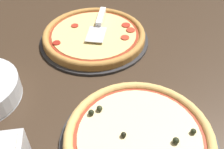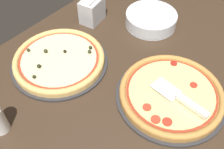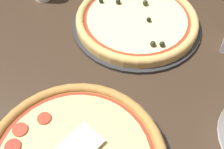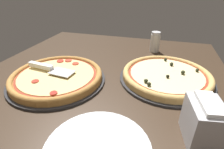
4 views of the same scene
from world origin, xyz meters
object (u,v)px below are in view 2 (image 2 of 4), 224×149
at_px(pizza_back, 59,59).
at_px(serving_spatula, 186,102).
at_px(pizza_front, 171,93).
at_px(plate_stack, 151,19).
at_px(napkin_holder, 92,10).

height_order(pizza_back, serving_spatula, serving_spatula).
distance_m(pizza_front, plate_stack, 0.45).
bearing_deg(pizza_front, serving_spatula, -106.41).
bearing_deg(serving_spatula, pizza_front, 73.59).
bearing_deg(pizza_back, pizza_front, -72.50).
distance_m(serving_spatula, napkin_holder, 0.65).
bearing_deg(pizza_back, plate_stack, -17.48).
relative_size(pizza_back, serving_spatula, 1.65).
relative_size(serving_spatula, plate_stack, 0.94).
bearing_deg(serving_spatula, pizza_back, 103.40).
bearing_deg(serving_spatula, napkin_holder, 73.12).
bearing_deg(pizza_front, napkin_holder, 73.06).
xyz_separation_m(pizza_front, serving_spatula, (-0.02, -0.07, 0.02)).
bearing_deg(napkin_holder, serving_spatula, -106.88).
bearing_deg(pizza_front, pizza_back, 107.50).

